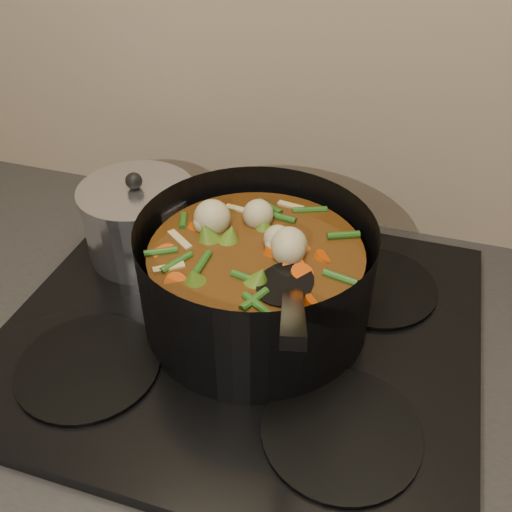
% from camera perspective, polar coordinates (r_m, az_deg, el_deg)
% --- Properties ---
extents(counter, '(2.64, 0.64, 0.91)m').
position_cam_1_polar(counter, '(1.16, -0.99, -23.60)').
color(counter, brown).
rests_on(counter, ground).
extents(stovetop, '(0.62, 0.54, 0.03)m').
position_cam_1_polar(stovetop, '(0.79, -1.35, -7.30)').
color(stovetop, black).
rests_on(stovetop, counter).
extents(stockpot, '(0.31, 0.40, 0.22)m').
position_cam_1_polar(stockpot, '(0.74, 0.03, -2.17)').
color(stockpot, black).
rests_on(stockpot, stovetop).
extents(saucepan, '(0.17, 0.17, 0.14)m').
position_cam_1_polar(saucepan, '(0.89, -11.54, 3.49)').
color(saucepan, silver).
rests_on(saucepan, stovetop).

